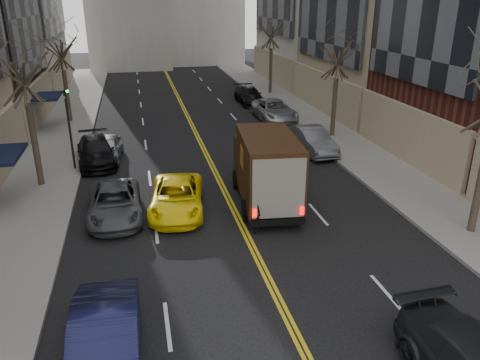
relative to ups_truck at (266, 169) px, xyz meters
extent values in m
cube|color=slate|center=(-10.56, 11.37, -1.60)|extent=(4.00, 66.00, 0.15)
cube|color=slate|center=(7.44, 11.37, -1.60)|extent=(4.00, 66.00, 0.15)
cube|color=black|center=(-11.56, 15.37, 0.72)|extent=(2.00, 3.00, 0.15)
cube|color=black|center=(-12.46, 15.37, -0.33)|extent=(0.20, 3.00, 2.50)
cylinder|color=#382D23|center=(-10.36, 4.37, 0.50)|extent=(0.30, 0.30, 4.05)
cylinder|color=#382D23|center=(-10.36, 17.37, 0.32)|extent=(0.30, 0.30, 3.69)
cylinder|color=#382D23|center=(7.24, -4.63, 0.45)|extent=(0.30, 0.30, 3.96)
cylinder|color=#382D23|center=(7.24, 9.37, 0.36)|extent=(0.30, 0.30, 3.78)
cylinder|color=#382D23|center=(7.24, 24.37, 0.54)|extent=(0.30, 0.30, 4.14)
cylinder|color=black|center=(-8.96, 6.37, 0.37)|extent=(0.12, 0.12, 3.80)
imported|color=black|center=(-8.96, 6.37, 2.72)|extent=(0.15, 0.18, 0.90)
sphere|color=#0CE526|center=(-8.81, 6.27, 2.67)|extent=(0.14, 0.14, 0.14)
cube|color=black|center=(0.00, 0.00, -1.15)|extent=(2.69, 6.27, 0.29)
cube|color=black|center=(0.22, 2.22, -0.20)|extent=(2.39, 1.83, 2.00)
cube|color=black|center=(-0.05, -0.52, 0.23)|extent=(2.74, 4.87, 2.85)
cube|color=black|center=(-0.29, -2.92, -1.15)|extent=(2.19, 0.39, 0.29)
cube|color=red|center=(-1.24, -2.84, -0.73)|extent=(0.18, 0.07, 0.33)
cube|color=red|center=(0.65, -3.03, -0.73)|extent=(0.18, 0.07, 0.33)
cube|color=gold|center=(-1.20, -0.36, 0.80)|extent=(0.12, 0.86, 0.86)
cube|color=gold|center=(1.11, -0.59, 0.80)|extent=(0.12, 0.86, 0.86)
cylinder|color=black|center=(-0.92, 2.10, -1.22)|extent=(0.36, 0.94, 0.91)
cylinder|color=black|center=(1.32, 1.87, -1.22)|extent=(0.36, 0.94, 0.91)
cylinder|color=black|center=(-1.28, -1.50, -1.22)|extent=(0.36, 0.94, 0.91)
cylinder|color=black|center=(0.96, -1.72, -1.22)|extent=(0.36, 0.94, 0.91)
cube|color=black|center=(1.83, -11.29, -0.31)|extent=(0.13, 0.04, 0.09)
cube|color=blue|center=(1.83, -11.32, -0.31)|extent=(0.10, 0.01, 0.06)
imported|color=yellow|center=(-4.02, 0.04, -1.00)|extent=(2.88, 5.12, 1.35)
imported|color=black|center=(-1.01, -2.57, -0.71)|extent=(0.70, 0.83, 1.93)
imported|color=black|center=(-6.66, -9.04, -0.88)|extent=(1.72, 4.85, 1.59)
imported|color=#45474C|center=(-6.66, 0.05, -1.02)|extent=(2.26, 4.76, 1.31)
imported|color=black|center=(-7.86, 7.40, -0.97)|extent=(2.54, 5.09, 1.42)
imported|color=#9EA1A5|center=(-7.31, 7.89, -0.98)|extent=(1.97, 4.21, 1.39)
imported|color=#54575C|center=(4.74, 6.63, -0.93)|extent=(1.91, 4.66, 1.50)
imported|color=#ABADB3|center=(4.74, 14.56, -0.90)|extent=(2.58, 5.57, 1.55)
imported|color=black|center=(4.29, 20.83, -0.98)|extent=(2.03, 4.86, 1.40)
camera|label=1|loc=(-5.42, -18.85, 7.24)|focal=35.00mm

